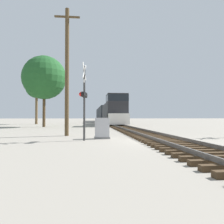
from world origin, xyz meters
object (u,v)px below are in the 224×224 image
(relay_cabinet, at_px, (102,128))
(utility_pole, at_px, (67,70))
(freight_train, at_px, (105,114))
(tree_mid_background, at_px, (37,88))
(tree_far_right, at_px, (44,78))
(crossing_signal_near, at_px, (84,97))

(relay_cabinet, height_order, utility_pole, utility_pole)
(freight_train, height_order, tree_mid_background, tree_mid_background)
(relay_cabinet, xyz_separation_m, tree_far_right, (-6.84, 16.58, 6.00))
(freight_train, distance_m, tree_mid_background, 19.20)
(utility_pole, height_order, tree_mid_background, utility_pole)
(utility_pole, xyz_separation_m, tree_far_right, (-4.46, 14.29, 1.93))
(crossing_signal_near, distance_m, utility_pole, 4.14)
(utility_pole, bearing_deg, relay_cabinet, -43.93)
(crossing_signal_near, distance_m, tree_far_right, 18.92)
(crossing_signal_near, xyz_separation_m, relay_cabinet, (1.10, 0.97, -1.87))
(tree_mid_background, bearing_deg, crossing_signal_near, -72.12)
(utility_pole, bearing_deg, freight_train, 81.80)
(crossing_signal_near, xyz_separation_m, tree_mid_background, (-9.55, 29.61, 4.38))
(freight_train, relative_size, utility_pole, 5.72)
(relay_cabinet, height_order, tree_mid_background, tree_mid_background)
(freight_train, relative_size, crossing_signal_near, 11.87)
(relay_cabinet, xyz_separation_m, tree_mid_background, (-10.66, 28.64, 6.25))
(freight_train, distance_m, crossing_signal_near, 42.22)
(crossing_signal_near, relative_size, tree_far_right, 0.46)
(freight_train, relative_size, tree_mid_background, 5.82)
(relay_cabinet, xyz_separation_m, utility_pole, (-2.38, 2.30, 4.07))
(utility_pole, distance_m, tree_far_right, 15.09)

